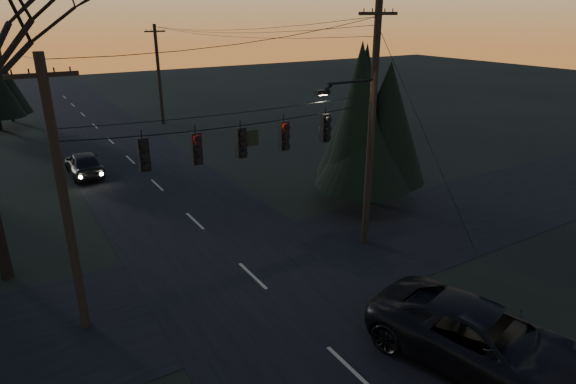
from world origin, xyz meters
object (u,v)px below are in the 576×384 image
utility_pole_left (87,326)px  utility_pole_far_r (163,123)px  evergreen_right (355,122)px  suv_near (483,340)px  sedan_oncoming_a (84,164)px  utility_pole_right (364,242)px  utility_pole_far_l (14,121)px

utility_pole_left → utility_pole_far_r: same height
evergreen_right → utility_pole_far_r: bearing=97.0°
suv_near → sedan_oncoming_a: suv_near is taller
utility_pole_right → utility_pole_far_r: utility_pole_right is taller
utility_pole_left → evergreen_right: bearing=17.5°
utility_pole_far_l → sedan_oncoming_a: size_ratio=1.81×
utility_pole_far_l → suv_near: size_ratio=1.24×
utility_pole_left → evergreen_right: (14.37, 4.52, 4.17)m
utility_pole_far_l → evergreen_right: (14.37, -31.48, 4.17)m
suv_near → sedan_oncoming_a: (-6.40, 23.90, -0.14)m
utility_pole_right → utility_pole_far_l: 37.79m
utility_pole_far_r → utility_pole_left: bearing=-112.3°
utility_pole_left → sedan_oncoming_a: (2.80, 16.11, 0.75)m
utility_pole_far_r → utility_pole_far_l: size_ratio=1.06×
evergreen_right → utility_pole_far_l: bearing=114.5°
utility_pole_left → sedan_oncoming_a: utility_pole_left is taller
evergreen_right → suv_near: (-5.17, -12.31, -3.28)m
utility_pole_right → utility_pole_left: utility_pole_right is taller
utility_pole_right → suv_near: (-2.30, -7.79, 0.89)m
utility_pole_right → evergreen_right: (2.87, 4.52, 4.17)m
utility_pole_left → sedan_oncoming_a: size_ratio=1.92×
evergreen_right → suv_near: bearing=-112.8°
sedan_oncoming_a → utility_pole_far_r: bearing=-127.0°
utility_pole_right → utility_pole_left: size_ratio=1.18×
utility_pole_right → evergreen_right: size_ratio=1.40×
utility_pole_far_r → suv_near: size_ratio=1.32×
utility_pole_right → utility_pole_far_r: (0.00, 28.00, 0.00)m
utility_pole_far_l → utility_pole_left: bearing=-90.0°
utility_pole_right → utility_pole_far_r: size_ratio=1.18×
utility_pole_right → evergreen_right: evergreen_right is taller
utility_pole_left → suv_near: utility_pole_left is taller
utility_pole_right → suv_near: 8.17m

